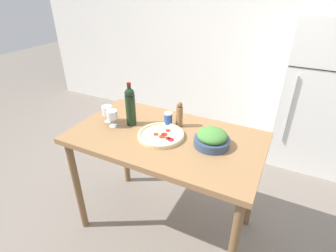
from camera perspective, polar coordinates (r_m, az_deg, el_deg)
ground_plane at (r=2.52m, az=-0.43°, el=-20.43°), size 14.00×14.00×0.00m
wall_back at (r=3.62m, az=15.11°, el=18.48°), size 6.40×0.06×2.60m
refrigerator at (r=3.30m, az=30.29°, el=5.79°), size 0.77×0.70×1.65m
prep_counter at (r=1.97m, az=-0.52°, el=-4.85°), size 1.40×0.79×0.93m
wine_bottle at (r=2.00m, az=-8.19°, el=4.38°), size 0.08×0.08×0.34m
wine_glass_near at (r=2.03m, az=-12.08°, el=2.27°), size 0.08×0.08×0.13m
wine_glass_far at (r=2.11m, az=-13.08°, el=3.20°), size 0.08×0.08×0.13m
pepper_mill at (r=1.99m, az=2.48°, el=2.43°), size 0.05×0.05×0.20m
salad_bowl at (r=1.79m, az=9.54°, el=-2.72°), size 0.24×0.24×0.12m
homemade_pizza at (r=1.89m, az=-1.52°, el=-1.94°), size 0.34×0.34×0.03m
salt_canister at (r=2.01m, az=0.06°, el=1.48°), size 0.06×0.06×0.11m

